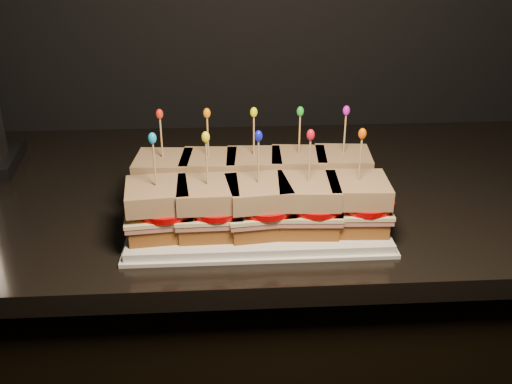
{
  "coord_description": "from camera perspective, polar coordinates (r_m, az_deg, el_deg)",
  "views": [
    {
      "loc": [
        0.61,
        0.67,
        1.33
      ],
      "look_at": [
        0.67,
        1.51,
        0.94
      ],
      "focal_mm": 40.0,
      "sensor_mm": 36.0,
      "label": 1
    }
  ],
  "objects": [
    {
      "name": "sandwich_8_bread_top",
      "position": [
        0.87,
        5.25,
        0.11
      ],
      "size": [
        0.1,
        0.1,
        0.03
      ],
      "primitive_type": "cube",
      "rotation": [
        0.0,
        0.0,
        -0.06
      ],
      "color": "brown",
      "rests_on": "sandwich_8_tomato"
    },
    {
      "name": "sandwich_9_ham",
      "position": [
        0.9,
        9.97,
        -1.76
      ],
      "size": [
        0.1,
        0.1,
        0.01
      ],
      "primitive_type": "cube",
      "rotation": [
        0.0,
        0.0,
        -0.05
      ],
      "color": "#B96F63",
      "rests_on": "sandwich_9_bread_bot"
    },
    {
      "name": "sandwich_3_tomato",
      "position": [
        0.98,
        4.98,
        1.76
      ],
      "size": [
        0.09,
        0.09,
        0.01
      ],
      "primitive_type": "cylinder",
      "color": "#BF0305",
      "rests_on": "sandwich_3_cheese"
    },
    {
      "name": "platter_rim",
      "position": [
        0.95,
        0.0,
        -2.83
      ],
      "size": [
        0.41,
        0.26,
        0.01
      ],
      "primitive_type": "cube",
      "color": "white",
      "rests_on": "granite_slab"
    },
    {
      "name": "sandwich_8_pick",
      "position": [
        0.85,
        5.37,
        2.87
      ],
      "size": [
        0.0,
        0.0,
        0.09
      ],
      "primitive_type": "cylinder",
      "color": "tan",
      "rests_on": "sandwich_8_bread_top"
    },
    {
      "name": "sandwich_6_tomato",
      "position": [
        0.87,
        -3.99,
        -1.51
      ],
      "size": [
        0.09,
        0.09,
        0.01
      ],
      "primitive_type": "cylinder",
      "color": "#BF0305",
      "rests_on": "sandwich_6_cheese"
    },
    {
      "name": "platter",
      "position": [
        0.95,
        0.0,
        -2.51
      ],
      "size": [
        0.4,
        0.25,
        0.02
      ],
      "primitive_type": "cube",
      "color": "white",
      "rests_on": "granite_slab"
    },
    {
      "name": "sandwich_4_ham",
      "position": [
        1.0,
        8.55,
        1.21
      ],
      "size": [
        0.11,
        0.1,
        0.01
      ],
      "primitive_type": "cube",
      "rotation": [
        0.0,
        0.0,
        -0.09
      ],
      "color": "#B96F63",
      "rests_on": "sandwich_4_bread_bot"
    },
    {
      "name": "sandwich_3_bread_bot",
      "position": [
        1.0,
        4.18,
        0.25
      ],
      "size": [
        0.1,
        0.1,
        0.02
      ],
      "primitive_type": "cube",
      "rotation": [
        0.0,
        0.0,
        -0.09
      ],
      "color": "#623114",
      "rests_on": "platter"
    },
    {
      "name": "sandwich_0_cheese",
      "position": [
        0.98,
        -9.13,
        1.13
      ],
      "size": [
        0.11,
        0.1,
        0.01
      ],
      "primitive_type": "cube",
      "rotation": [
        0.0,
        0.0,
        -0.08
      ],
      "color": "#F9E9A7",
      "rests_on": "sandwich_0_ham"
    },
    {
      "name": "sandwich_9_frill",
      "position": [
        0.85,
        10.6,
        5.76
      ],
      "size": [
        0.01,
        0.01,
        0.02
      ],
      "primitive_type": "ellipsoid",
      "color": "#E85808",
      "rests_on": "sandwich_9_pick"
    },
    {
      "name": "sandwich_9_pick",
      "position": [
        0.87,
        10.36,
        2.96
      ],
      "size": [
        0.0,
        0.0,
        0.09
      ],
      "primitive_type": "cylinder",
      "color": "tan",
      "rests_on": "sandwich_9_bread_top"
    },
    {
      "name": "sandwich_5_pick",
      "position": [
        0.85,
        -10.1,
        2.47
      ],
      "size": [
        0.0,
        0.0,
        0.09
      ],
      "primitive_type": "cylinder",
      "color": "tan",
      "rests_on": "sandwich_5_bread_top"
    },
    {
      "name": "sandwich_9_bread_bot",
      "position": [
        0.91,
        9.89,
        -2.68
      ],
      "size": [
        0.09,
        0.09,
        0.02
      ],
      "primitive_type": "cube",
      "rotation": [
        0.0,
        0.0,
        -0.05
      ],
      "color": "#623114",
      "rests_on": "platter"
    },
    {
      "name": "sandwich_4_cheese",
      "position": [
        1.0,
        8.57,
        1.58
      ],
      "size": [
        0.11,
        0.11,
        0.01
      ],
      "primitive_type": "cube",
      "rotation": [
        0.0,
        0.0,
        -0.09
      ],
      "color": "#F9E9A7",
      "rests_on": "sandwich_4_ham"
    },
    {
      "name": "sandwich_5_ham",
      "position": [
        0.88,
        -9.71,
        -2.32
      ],
      "size": [
        0.11,
        0.11,
        0.01
      ],
      "primitive_type": "cube",
      "rotation": [
        0.0,
        0.0,
        0.11
      ],
      "color": "#B96F63",
      "rests_on": "sandwich_5_bread_bot"
    },
    {
      "name": "sandwich_0_frill",
      "position": [
        0.94,
        -9.63,
        7.7
      ],
      "size": [
        0.01,
        0.01,
        0.02
      ],
      "primitive_type": "ellipsoid",
      "color": "red",
      "rests_on": "sandwich_0_pick"
    },
    {
      "name": "sandwich_3_pick",
      "position": [
        0.96,
        4.36,
        5.48
      ],
      "size": [
        0.0,
        0.0,
        0.09
      ],
      "primitive_type": "cylinder",
      "color": "tan",
      "rests_on": "sandwich_3_bread_top"
    },
    {
      "name": "sandwich_7_bread_bot",
      "position": [
        0.89,
        0.23,
        -3.01
      ],
      "size": [
        0.1,
        0.1,
        0.02
      ],
      "primitive_type": "cube",
      "rotation": [
        0.0,
        0.0,
        0.12
      ],
      "color": "#623114",
      "rests_on": "platter"
    },
    {
      "name": "sandwich_4_tomato",
      "position": [
        0.99,
        9.34,
        1.85
      ],
      "size": [
        0.09,
        0.09,
        0.01
      ],
      "primitive_type": "cylinder",
      "color": "#BF0305",
      "rests_on": "sandwich_4_cheese"
    },
    {
      "name": "sandwich_8_tomato",
      "position": [
        0.88,
        6.03,
        -1.23
      ],
      "size": [
        0.09,
        0.09,
        0.01
      ],
      "primitive_type": "cylinder",
      "color": "#BF0305",
      "rests_on": "sandwich_8_cheese"
    },
    {
      "name": "sandwich_6_bread_top",
      "position": [
        0.86,
        -4.83,
        -0.16
      ],
      "size": [
        0.09,
        0.09,
        0.03
      ],
      "primitive_type": "cube",
      "rotation": [
        0.0,
        0.0,
        0.02
      ],
      "color": "brown",
      "rests_on": "sandwich_6_tomato"
    },
    {
      "name": "sandwich_4_bread_top",
      "position": [
        0.99,
        8.67,
        3.04
      ],
      "size": [
        0.1,
        0.1,
        0.03
      ],
      "primitive_type": "cube",
      "rotation": [
        0.0,
        0.0,
        -0.09
      ],
      "color": "brown",
      "rests_on": "sandwich_4_tomato"
    },
    {
      "name": "sandwich_8_frill",
      "position": [
        0.84,
        5.49,
        5.72
      ],
      "size": [
        0.01,
        0.01,
        0.02
      ],
      "primitive_type": "ellipsoid",
      "color": "red",
      "rests_on": "sandwich_8_pick"
    },
    {
      "name": "sandwich_4_bread_bot",
      "position": [
        1.01,
        8.49,
        0.36
      ],
      "size": [
        0.1,
        0.1,
        0.02
      ],
      "primitive_type": "cube",
      "rotation": [
        0.0,
        0.0,
        -0.09
      ],
      "color": "#623114",
      "rests_on": "platter"
    },
    {
      "name": "sandwich_3_bread_top",
      "position": [
        0.98,
        4.28,
        2.96
      ],
      "size": [
        0.1,
        0.1,
        0.03
      ],
      "primitive_type": "cube",
      "rotation": [
        0.0,
        0.0,
        -0.09
      ],
      "color": "brown",
      "rests_on": "sandwich_3_tomato"
    },
    {
      "name": "sandwich_2_tomato",
      "position": [
        0.97,
        0.52,
        1.65
      ],
      "size": [
        0.09,
        0.09,
        0.01
      ],
      "primitive_type": "cylinder",
      "color": "#BF0305",
      "rests_on": "sandwich_2_cheese"
    },
    {
      "name": "sandwich_3_ham",
      "position": [
        0.99,
        4.21,
        1.11
      ],
      "size": [
        0.11,
        0.1,
        0.01
      ],
      "primitive_type": "cube",
      "rotation": [
        0.0,
        0.0,
        -0.09
      ],
      "color": "#B96F63",
      "rests_on": "sandwich_3_bread_bot"
    },
    {
      "name": "sandwich_6_pick",
      "position": [
        0.84,
        -4.94,
        2.63
      ],
      "size": [
        0.0,
        0.0,
        0.09
      ],
      "primitive_type": "cylinder",
      "color": "tan",
      "rests_on": "sandwich_6_bread_top"
    },
    {
      "name": "sandwich_1_cheese",
      "position": [
        0.98,
        -4.68,
        1.25
      ],
      "size": [
        0.11,
        0.1,
        0.01
      ],
      "primitive_type": "cube",
      "rotation": [
        0.0,
        0.0,
        -0.08
      ],
      "color": "#F9E9A7",
      "rests_on": "sandwich_1_ham"
    },
    {
      "name": "sandwich_7_tomato",
      "position": [
        0.87,
        1.05,
        -1.37
      ],
      "size": [
        0.09,
        0.09,
        0.01
      ],
      "primitive_type": "cylinder",
      "color": "#BF0305",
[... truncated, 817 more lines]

